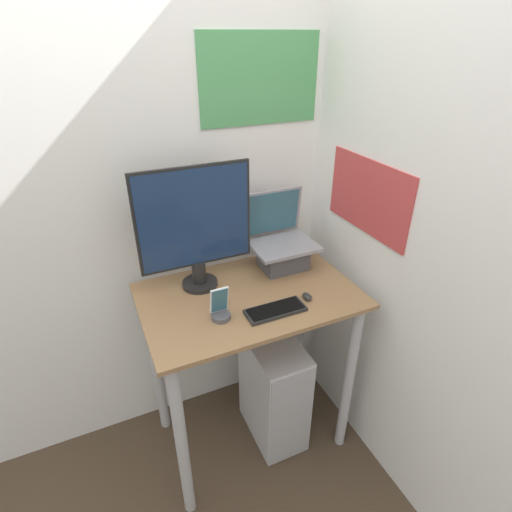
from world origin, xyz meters
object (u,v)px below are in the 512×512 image
at_px(keyboard, 275,310).
at_px(mouse, 307,297).
at_px(laptop, 281,248).
at_px(cell_phone, 220,310).
at_px(monitor, 195,229).
at_px(computer_tower, 274,390).

xyz_separation_m(keyboard, mouse, (0.16, 0.02, 0.00)).
xyz_separation_m(laptop, cell_phone, (-0.40, -0.26, -0.05)).
xyz_separation_m(monitor, cell_phone, (0.00, -0.26, -0.24)).
height_order(monitor, cell_phone, monitor).
height_order(monitor, keyboard, monitor).
xyz_separation_m(keyboard, cell_phone, (-0.21, 0.05, 0.03)).
distance_m(monitor, computer_tower, 0.95).
relative_size(keyboard, mouse, 4.47).
bearing_deg(monitor, laptop, 0.67).
height_order(keyboard, mouse, mouse).
relative_size(laptop, keyboard, 1.42).
distance_m(laptop, monitor, 0.45).
bearing_deg(mouse, cell_phone, 175.63).
height_order(mouse, computer_tower, mouse).
height_order(mouse, cell_phone, cell_phone).
xyz_separation_m(laptop, monitor, (-0.41, -0.00, 0.18)).
distance_m(keyboard, mouse, 0.16).
bearing_deg(computer_tower, cell_phone, -165.39).
bearing_deg(monitor, keyboard, -55.15).
bearing_deg(keyboard, laptop, 59.18).
relative_size(monitor, mouse, 9.85).
xyz_separation_m(laptop, keyboard, (-0.19, -0.32, -0.09)).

